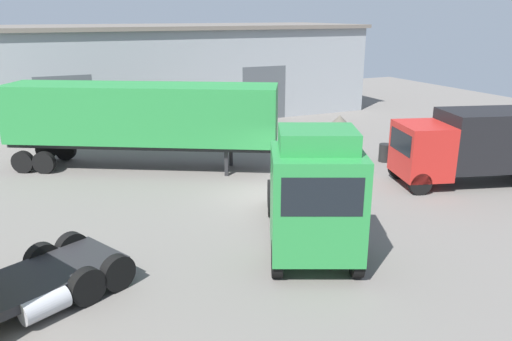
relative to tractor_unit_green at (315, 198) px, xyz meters
name	(u,v)px	position (x,y,z in m)	size (l,w,h in m)	color
ground_plane	(269,197)	(1.03, 5.15, -1.88)	(60.00, 60.00, 0.00)	slate
warehouse_building	(154,71)	(1.03, 23.90, 1.24)	(29.55, 10.01, 6.24)	#93999E
tractor_unit_green	(315,198)	(0.00, 0.00, 0.00)	(4.91, 6.83, 4.00)	#28843D
container_trailer_green	(141,116)	(-2.65, 11.08, 0.64)	(12.00, 8.16, 3.94)	#28843D
box_truck_red	(486,142)	(10.18, 2.99, -0.09)	(7.85, 4.45, 3.14)	red
gravel_pile	(339,125)	(9.46, 12.94, -1.27)	(2.51, 2.51, 1.23)	#565147
oil_drum	(385,153)	(8.42, 7.34, -1.44)	(0.58, 0.58, 0.88)	black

